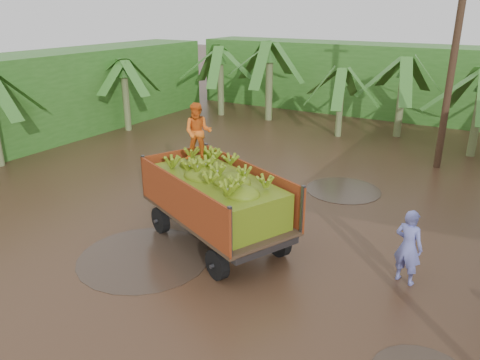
# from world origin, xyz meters

# --- Properties ---
(ground) EXTENTS (100.00, 100.00, 0.00)m
(ground) POSITION_xyz_m (0.00, 0.00, 0.00)
(ground) COLOR black
(ground) RESTS_ON ground
(hedge_north) EXTENTS (22.00, 3.00, 3.60)m
(hedge_north) POSITION_xyz_m (-2.00, 16.00, 1.80)
(hedge_north) COLOR #2D661E
(hedge_north) RESTS_ON ground
(hedge_west) EXTENTS (3.00, 18.00, 3.60)m
(hedge_west) POSITION_xyz_m (-14.00, 4.00, 1.80)
(hedge_west) COLOR #2D661E
(hedge_west) RESTS_ON ground
(banana_trailer) EXTENTS (5.53, 3.41, 3.28)m
(banana_trailer) POSITION_xyz_m (-2.32, -0.58, 1.22)
(banana_trailer) COLOR #BC451A
(banana_trailer) RESTS_ON ground
(man_blue) EXTENTS (0.68, 0.54, 1.63)m
(man_blue) POSITION_xyz_m (2.01, 0.00, 0.82)
(man_blue) COLOR #737AD2
(man_blue) RESTS_ON ground
(utility_pole) EXTENTS (1.20, 0.24, 7.43)m
(utility_pole) POSITION_xyz_m (1.32, 8.22, 3.77)
(utility_pole) COLOR #47301E
(utility_pole) RESTS_ON ground
(banana_plants) EXTENTS (20.99, 19.97, 3.90)m
(banana_plants) POSITION_xyz_m (-5.84, 7.09, 1.76)
(banana_plants) COLOR #2D661E
(banana_plants) RESTS_ON ground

